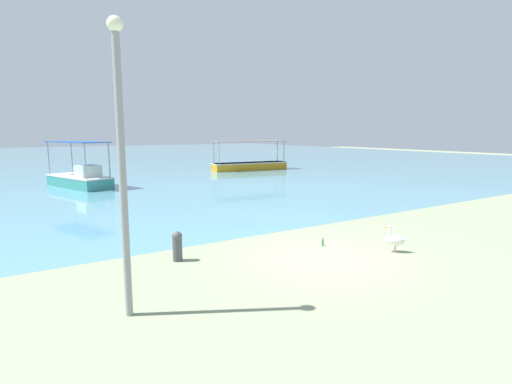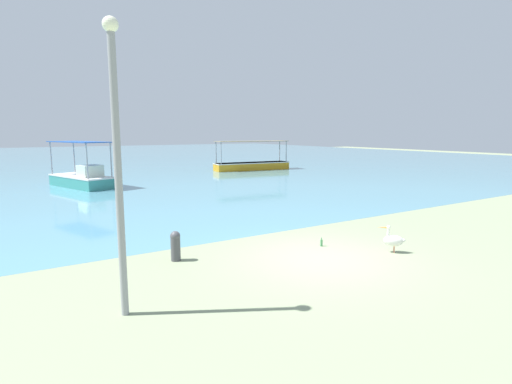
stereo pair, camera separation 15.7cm
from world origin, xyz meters
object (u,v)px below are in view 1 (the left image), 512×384
fishing_boat_far_right (80,178)px  lamp_post (121,154)px  pelican (394,240)px  mooring_bollard (177,245)px  fishing_boat_near_left (250,164)px  glass_bottle (323,243)px

fishing_boat_far_right → lamp_post: size_ratio=1.00×
pelican → mooring_bollard: bearing=154.8°
lamp_post → fishing_boat_far_right: bearing=83.6°
fishing_boat_far_right → fishing_boat_near_left: 15.46m
mooring_bollard → glass_bottle: mooring_bollard is taller
fishing_boat_near_left → lamp_post: (-17.13, -23.52, 2.54)m
lamp_post → glass_bottle: (6.24, 1.52, -2.96)m
lamp_post → mooring_bollard: (1.98, 2.56, -2.63)m
fishing_boat_far_right → fishing_boat_near_left: bearing=15.0°
mooring_bollard → glass_bottle: bearing=-13.7°
fishing_boat_far_right → lamp_post: bearing=-96.4°
fishing_boat_near_left → lamp_post: size_ratio=1.31×
fishing_boat_near_left → lamp_post: lamp_post is taller
fishing_boat_far_right → mooring_bollard: (-0.22, -16.96, -0.17)m
mooring_bollard → glass_bottle: size_ratio=3.02×
pelican → mooring_bollard: (-5.58, 2.62, 0.06)m
glass_bottle → pelican: bearing=-50.2°
mooring_bollard → lamp_post: bearing=-127.7°
pelican → glass_bottle: size_ratio=2.96×
fishing_boat_far_right → glass_bottle: 18.45m
fishing_boat_near_left → mooring_bollard: bearing=-125.9°
fishing_boat_far_right → pelican: 20.30m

